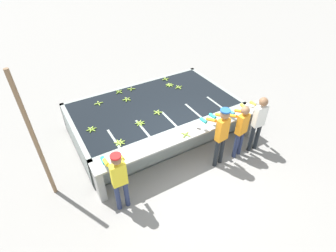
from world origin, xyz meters
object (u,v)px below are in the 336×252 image
(banana_bunch_floating_3, at_px, (140,123))
(banana_bunch_floating_9, at_px, (131,89))
(banana_bunch_floating_1, at_px, (158,112))
(worker_1, at_px, (221,132))
(banana_bunch_ledge_0, at_px, (186,134))
(worker_3, at_px, (258,119))
(banana_bunch_floating_7, at_px, (166,79))
(worker_2, at_px, (241,127))
(banana_bunch_floating_8, at_px, (119,92))
(banana_bunch_floating_2, at_px, (91,129))
(banana_bunch_floating_5, at_px, (120,143))
(banana_bunch_floating_0, at_px, (99,103))
(banana_bunch_floating_4, at_px, (127,99))
(support_post_left, at_px, (35,141))
(worker_0, at_px, (119,177))
(banana_bunch_floating_10, at_px, (179,87))
(knife_0, at_px, (202,129))
(banana_bunch_floating_6, at_px, (170,85))

(banana_bunch_floating_3, height_order, banana_bunch_floating_9, same)
(banana_bunch_floating_1, height_order, banana_bunch_floating_3, same)
(worker_1, bearing_deg, banana_bunch_ledge_0, 145.63)
(worker_3, xyz_separation_m, banana_bunch_floating_7, (-0.87, 3.37, -0.09))
(worker_2, xyz_separation_m, worker_3, (0.56, -0.05, 0.07))
(worker_2, height_order, banana_bunch_floating_8, worker_2)
(banana_bunch_floating_2, distance_m, banana_bunch_floating_8, 1.95)
(banana_bunch_floating_5, xyz_separation_m, banana_bunch_ledge_0, (1.54, -0.56, 0.00))
(banana_bunch_floating_0, bearing_deg, banana_bunch_floating_5, -94.01)
(banana_bunch_floating_0, relative_size, banana_bunch_floating_3, 1.01)
(banana_bunch_floating_2, bearing_deg, banana_bunch_floating_4, 32.73)
(banana_bunch_floating_0, relative_size, banana_bunch_ledge_0, 1.06)
(banana_bunch_floating_0, bearing_deg, banana_bunch_floating_7, 7.35)
(banana_bunch_floating_9, distance_m, support_post_left, 3.72)
(banana_bunch_floating_3, bearing_deg, worker_0, -129.19)
(worker_1, xyz_separation_m, banana_bunch_floating_9, (-0.93, 3.30, -0.13))
(banana_bunch_floating_10, bearing_deg, banana_bunch_floating_5, -149.68)
(knife_0, bearing_deg, banana_bunch_floating_3, 140.32)
(banana_bunch_floating_0, bearing_deg, banana_bunch_floating_2, -117.11)
(banana_bunch_floating_10, bearing_deg, worker_0, -140.38)
(support_post_left, bearing_deg, banana_bunch_floating_5, -6.11)
(banana_bunch_floating_1, bearing_deg, worker_0, -137.76)
(worker_1, height_order, banana_bunch_floating_9, worker_1)
(banana_bunch_floating_4, relative_size, banana_bunch_floating_8, 1.03)
(worker_2, xyz_separation_m, banana_bunch_floating_4, (-1.98, 2.78, -0.02))
(worker_2, relative_size, support_post_left, 0.50)
(banana_bunch_floating_1, relative_size, banana_bunch_floating_3, 0.98)
(banana_bunch_floating_7, xyz_separation_m, banana_bunch_ledge_0, (-1.07, -2.84, 0.00))
(banana_bunch_floating_8, bearing_deg, banana_bunch_floating_1, -73.00)
(worker_3, bearing_deg, banana_bunch_floating_7, 104.45)
(banana_bunch_floating_8, bearing_deg, support_post_left, -141.23)
(worker_3, xyz_separation_m, support_post_left, (-5.17, 1.27, 0.57))
(banana_bunch_floating_5, bearing_deg, worker_0, -113.42)
(worker_2, distance_m, banana_bunch_floating_9, 3.67)
(banana_bunch_floating_0, distance_m, banana_bunch_floating_3, 1.63)
(banana_bunch_floating_6, xyz_separation_m, knife_0, (-0.49, -2.43, -0.01))
(banana_bunch_floating_6, distance_m, knife_0, 2.48)
(banana_bunch_floating_1, xyz_separation_m, banana_bunch_floating_10, (1.28, 0.91, 0.00))
(banana_bunch_floating_7, relative_size, banana_bunch_ledge_0, 1.06)
(knife_0, bearing_deg, support_post_left, 168.36)
(banana_bunch_floating_0, distance_m, support_post_left, 2.64)
(banana_bunch_floating_4, distance_m, banana_bunch_floating_6, 1.57)
(banana_bunch_floating_6, bearing_deg, banana_bunch_floating_9, 161.18)
(banana_bunch_floating_8, bearing_deg, banana_bunch_floating_3, -94.75)
(banana_bunch_floating_2, xyz_separation_m, knife_0, (2.44, -1.44, -0.01))
(banana_bunch_floating_1, relative_size, banana_bunch_floating_10, 0.98)
(banana_bunch_floating_10, relative_size, knife_0, 1.03)
(banana_bunch_floating_6, bearing_deg, banana_bunch_floating_4, -175.84)
(banana_bunch_floating_2, xyz_separation_m, banana_bunch_ledge_0, (1.96, -1.42, 0.00))
(banana_bunch_floating_8, bearing_deg, banana_bunch_floating_10, -21.72)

